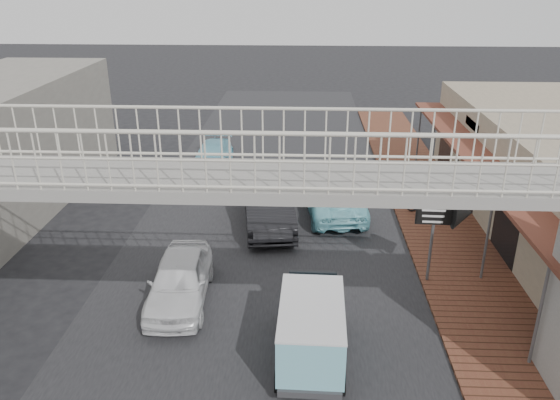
# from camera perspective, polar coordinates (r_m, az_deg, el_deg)

# --- Properties ---
(ground) EXTENTS (120.00, 120.00, 0.00)m
(ground) POSITION_cam_1_polar(r_m,az_deg,el_deg) (16.68, -2.30, -9.62)
(ground) COLOR black
(ground) RESTS_ON ground
(road_strip) EXTENTS (10.00, 60.00, 0.01)m
(road_strip) POSITION_cam_1_polar(r_m,az_deg,el_deg) (16.67, -2.30, -9.60)
(road_strip) COLOR black
(road_strip) RESTS_ON ground
(sidewalk) EXTENTS (3.00, 40.00, 0.10)m
(sidewalk) POSITION_cam_1_polar(r_m,az_deg,el_deg) (19.90, 17.52, -4.89)
(sidewalk) COLOR brown
(sidewalk) RESTS_ON ground
(footbridge) EXTENTS (16.40, 2.40, 6.34)m
(footbridge) POSITION_cam_1_polar(r_m,az_deg,el_deg) (11.63, -4.17, -6.91)
(footbridge) COLOR gray
(footbridge) RESTS_ON ground
(white_hatchback) EXTENTS (1.83, 4.14, 1.38)m
(white_hatchback) POSITION_cam_1_polar(r_m,az_deg,el_deg) (16.21, -10.44, -8.18)
(white_hatchback) COLOR white
(white_hatchback) RESTS_ON ground
(dark_sedan) EXTENTS (2.39, 5.18, 1.64)m
(dark_sedan) POSITION_cam_1_polar(r_m,az_deg,el_deg) (20.61, -1.23, -0.41)
(dark_sedan) COLOR black
(dark_sedan) RESTS_ON ground
(angkot_curb) EXTENTS (2.65, 4.79, 1.27)m
(angkot_curb) POSITION_cam_1_polar(r_m,az_deg,el_deg) (21.66, 5.57, 0.13)
(angkot_curb) COLOR #7DCDD9
(angkot_curb) RESTS_ON ground
(angkot_far) EXTENTS (1.73, 4.11, 1.18)m
(angkot_far) POSITION_cam_1_polar(r_m,az_deg,el_deg) (27.08, -7.06, 4.64)
(angkot_far) COLOR #7CC3D7
(angkot_far) RESTS_ON ground
(angkot_van) EXTENTS (1.68, 3.51, 1.70)m
(angkot_van) POSITION_cam_1_polar(r_m,az_deg,el_deg) (13.54, 3.32, -12.70)
(angkot_van) COLOR black
(angkot_van) RESTS_ON ground
(motorcycle_near) EXTENTS (1.67, 1.01, 0.83)m
(motorcycle_near) POSITION_cam_1_polar(r_m,az_deg,el_deg) (22.48, 14.90, -0.03)
(motorcycle_near) COLOR black
(motorcycle_near) RESTS_ON sidewalk
(motorcycle_far) EXTENTS (1.56, 0.65, 0.91)m
(motorcycle_far) POSITION_cam_1_polar(r_m,az_deg,el_deg) (22.92, 14.15, 0.60)
(motorcycle_far) COLOR black
(motorcycle_far) RESTS_ON sidewalk
(arrow_sign) EXTENTS (1.64, 1.04, 2.82)m
(arrow_sign) POSITION_cam_1_polar(r_m,az_deg,el_deg) (16.84, 18.21, -1.34)
(arrow_sign) COLOR #59595B
(arrow_sign) RESTS_ON sidewalk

